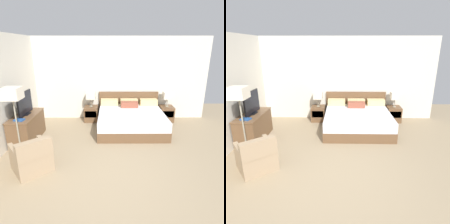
{
  "view_description": "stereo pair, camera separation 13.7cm",
  "coord_description": "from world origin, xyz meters",
  "views": [
    {
      "loc": [
        -0.06,
        -3.13,
        2.45
      ],
      "look_at": [
        -0.03,
        2.0,
        0.75
      ],
      "focal_mm": 32.0,
      "sensor_mm": 36.0,
      "label": 1
    },
    {
      "loc": [
        0.08,
        -3.13,
        2.45
      ],
      "look_at": [
        -0.03,
        2.0,
        0.75
      ],
      "focal_mm": 32.0,
      "sensor_mm": 36.0,
      "label": 2
    }
  ],
  "objects": [
    {
      "name": "table_lamp_right",
      "position": [
        1.84,
        3.34,
        0.89
      ],
      "size": [
        0.29,
        0.29,
        0.51
      ],
      "color": "gray",
      "rests_on": "nightstand_right"
    },
    {
      "name": "nightstand_left",
      "position": [
        -0.73,
        3.33,
        0.25
      ],
      "size": [
        0.45,
        0.48,
        0.5
      ],
      "color": "brown",
      "rests_on": "ground"
    },
    {
      "name": "table_lamp_left",
      "position": [
        -0.73,
        3.34,
        0.89
      ],
      "size": [
        0.29,
        0.29,
        0.51
      ],
      "color": "gray",
      "rests_on": "nightstand_left"
    },
    {
      "name": "wall_left",
      "position": [
        -2.65,
        1.52,
        1.38
      ],
      "size": [
        0.06,
        5.43,
        2.76
      ],
      "primitive_type": "cube",
      "color": "silver",
      "rests_on": "ground"
    },
    {
      "name": "bed",
      "position": [
        0.55,
        2.66,
        0.3
      ],
      "size": [
        2.04,
        1.99,
        0.96
      ],
      "color": "brown",
      "rests_on": "ground"
    },
    {
      "name": "nightstand_right",
      "position": [
        1.84,
        3.33,
        0.25
      ],
      "size": [
        0.45,
        0.48,
        0.5
      ],
      "color": "brown",
      "rests_on": "ground"
    },
    {
      "name": "dresser",
      "position": [
        -2.32,
        1.88,
        0.37
      ],
      "size": [
        0.55,
        1.32,
        0.72
      ],
      "color": "brown",
      "rests_on": "ground"
    },
    {
      "name": "wall_back",
      "position": [
        0.0,
        3.66,
        1.38
      ],
      "size": [
        6.44,
        0.06,
        2.76
      ],
      "primitive_type": "cube",
      "color": "silver",
      "rests_on": "ground"
    },
    {
      "name": "tv",
      "position": [
        -2.32,
        1.92,
        1.01
      ],
      "size": [
        0.18,
        0.84,
        0.61
      ],
      "color": "black",
      "rests_on": "dresser"
    },
    {
      "name": "book_red_cover",
      "position": [
        -2.3,
        1.45,
        0.73
      ],
      "size": [
        0.26,
        0.2,
        0.04
      ],
      "primitive_type": "cube",
      "rotation": [
        0.0,
        0.0,
        -0.17
      ],
      "color": "#234C8E",
      "rests_on": "dresser"
    },
    {
      "name": "floor_lamp",
      "position": [
        -2.18,
        1.05,
        1.39
      ],
      "size": [
        0.37,
        0.37,
        1.62
      ],
      "color": "gray",
      "rests_on": "ground"
    },
    {
      "name": "armchair_by_window",
      "position": [
        -1.66,
        0.43,
        0.28
      ],
      "size": [
        0.96,
        0.97,
        0.76
      ],
      "color": "#9E8466",
      "rests_on": "ground"
    },
    {
      "name": "ground_plane",
      "position": [
        0.0,
        0.0,
        0.0
      ],
      "size": [
        10.9,
        10.9,
        0.0
      ],
      "primitive_type": "plane",
      "color": "#998466"
    }
  ]
}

